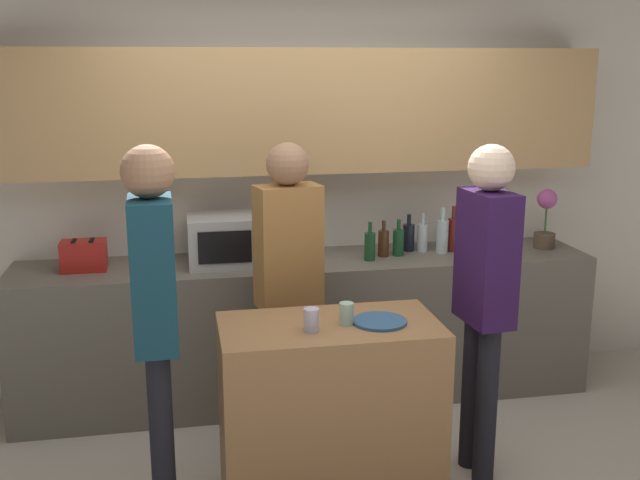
% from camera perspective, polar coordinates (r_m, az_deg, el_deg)
% --- Properties ---
extents(back_wall, '(6.40, 0.40, 2.70)m').
position_cam_1_polar(back_wall, '(4.82, -1.56, 6.50)').
color(back_wall, silver).
rests_on(back_wall, ground_plane).
extents(back_counter, '(3.60, 0.62, 0.91)m').
position_cam_1_polar(back_counter, '(4.82, -0.95, -6.77)').
color(back_counter, '#6B665B').
rests_on(back_counter, ground_plane).
extents(kitchen_island, '(1.05, 0.56, 0.91)m').
position_cam_1_polar(kitchen_island, '(3.75, 0.73, -12.93)').
color(kitchen_island, '#996B42').
rests_on(kitchen_island, ground_plane).
extents(microwave, '(0.52, 0.39, 0.30)m').
position_cam_1_polar(microwave, '(4.59, -6.80, 0.04)').
color(microwave, '#B7BABC').
rests_on(microwave, back_counter).
extents(toaster, '(0.26, 0.16, 0.18)m').
position_cam_1_polar(toaster, '(4.63, -17.55, -1.14)').
color(toaster, '#B21E19').
rests_on(toaster, back_counter).
extents(potted_plant, '(0.14, 0.14, 0.39)m').
position_cam_1_polar(potted_plant, '(5.15, 16.82, 1.57)').
color(potted_plant, brown).
rests_on(potted_plant, back_counter).
extents(bottle_0, '(0.07, 0.07, 0.24)m').
position_cam_1_polar(bottle_0, '(4.65, 3.82, -0.44)').
color(bottle_0, '#194723').
rests_on(bottle_0, back_counter).
extents(bottle_1, '(0.07, 0.07, 0.23)m').
position_cam_1_polar(bottle_1, '(4.76, 4.86, -0.20)').
color(bottle_1, '#472814').
rests_on(bottle_1, back_counter).
extents(bottle_2, '(0.07, 0.07, 0.23)m').
position_cam_1_polar(bottle_2, '(4.78, 5.99, -0.14)').
color(bottle_2, '#194723').
rests_on(bottle_2, back_counter).
extents(bottle_3, '(0.08, 0.08, 0.24)m').
position_cam_1_polar(bottle_3, '(4.91, 6.76, 0.24)').
color(bottle_3, black).
rests_on(bottle_3, back_counter).
extents(bottle_4, '(0.07, 0.07, 0.25)m').
position_cam_1_polar(bottle_4, '(4.91, 7.83, 0.23)').
color(bottle_4, silver).
rests_on(bottle_4, back_counter).
extents(bottle_5, '(0.08, 0.08, 0.30)m').
position_cam_1_polar(bottle_5, '(4.88, 9.30, 0.32)').
color(bottle_5, silver).
rests_on(bottle_5, back_counter).
extents(bottle_6, '(0.07, 0.07, 0.30)m').
position_cam_1_polar(bottle_6, '(4.94, 10.09, 0.46)').
color(bottle_6, maroon).
rests_on(bottle_6, back_counter).
extents(plate_on_island, '(0.26, 0.26, 0.01)m').
position_cam_1_polar(plate_on_island, '(3.59, 4.57, -6.20)').
color(plate_on_island, '#2D5684').
rests_on(plate_on_island, kitchen_island).
extents(cup_0, '(0.07, 0.07, 0.11)m').
position_cam_1_polar(cup_0, '(3.55, 2.02, -5.63)').
color(cup_0, '#A1C5B3').
rests_on(cup_0, kitchen_island).
extents(cup_1, '(0.07, 0.07, 0.11)m').
position_cam_1_polar(cup_1, '(3.46, -0.66, -6.11)').
color(cup_1, silver).
rests_on(cup_1, kitchen_island).
extents(person_left, '(0.23, 0.35, 1.74)m').
position_cam_1_polar(person_left, '(3.83, 12.47, -3.25)').
color(person_left, black).
rests_on(person_left, ground_plane).
extents(person_center, '(0.23, 0.35, 1.78)m').
position_cam_1_polar(person_center, '(3.44, -12.48, -4.68)').
color(person_center, black).
rests_on(person_center, ground_plane).
extents(person_right, '(0.37, 0.26, 1.71)m').
position_cam_1_polar(person_right, '(4.02, -2.41, -2.34)').
color(person_right, black).
rests_on(person_right, ground_plane).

